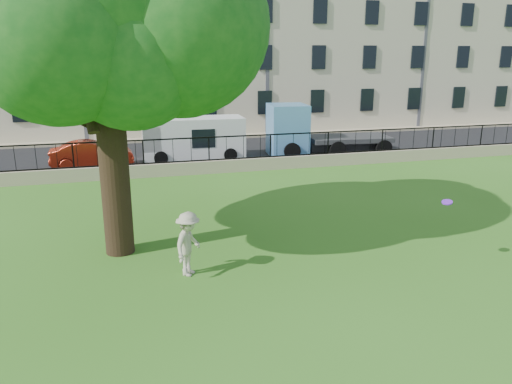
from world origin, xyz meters
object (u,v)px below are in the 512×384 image
object	(u,v)px
frisbee	(447,202)
red_sedan	(92,154)
man	(189,244)
white_van	(193,139)
tree	(96,1)
blue_truck	(328,129)

from	to	relation	value
frisbee	red_sedan	xyz separation A→B (m)	(-9.37, 15.06, -1.13)
man	frisbee	bearing A→B (deg)	-67.82
frisbee	white_van	bearing A→B (deg)	105.12
red_sedan	tree	bearing A→B (deg)	-178.15
tree	frisbee	size ratio (longest dim) A/B	37.36
white_van	frisbee	bearing A→B (deg)	-73.16
tree	red_sedan	bearing A→B (deg)	95.19
white_van	red_sedan	bearing A→B (deg)	-172.17
tree	white_van	bearing A→B (deg)	71.54
red_sedan	white_van	size ratio (longest dim) A/B	0.75
tree	red_sedan	size ratio (longest dim) A/B	2.55
tree	white_van	xyz separation A→B (m)	(4.09, 12.25, -5.60)
blue_truck	tree	bearing A→B (deg)	-128.80
tree	man	bearing A→B (deg)	-49.17
red_sedan	white_van	bearing A→B (deg)	-87.23
man	red_sedan	size ratio (longest dim) A/B	0.42
man	blue_truck	xyz separation A→B (m)	(9.75, 13.81, 0.56)
tree	red_sedan	xyz separation A→B (m)	(-1.06, 11.70, -6.05)
frisbee	blue_truck	xyz separation A→B (m)	(3.25, 15.07, -0.38)
frisbee	white_van	size ratio (longest dim) A/B	0.05
man	blue_truck	distance (m)	16.91
man	white_van	distance (m)	14.53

